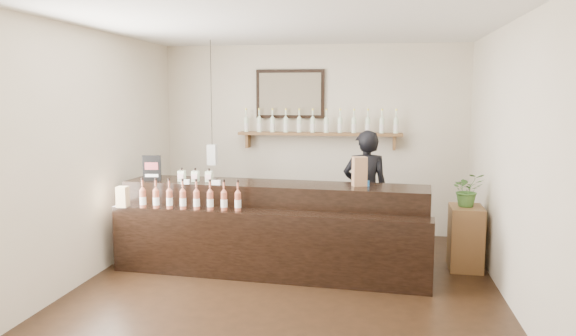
{
  "coord_description": "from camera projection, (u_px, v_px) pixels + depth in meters",
  "views": [
    {
      "loc": [
        0.92,
        -5.81,
        2.06
      ],
      "look_at": [
        -0.1,
        0.7,
        1.21
      ],
      "focal_mm": 35.0,
      "sensor_mm": 36.0,
      "label": 1
    }
  ],
  "objects": [
    {
      "name": "ground",
      "position": [
        287.0,
        286.0,
        6.1
      ],
      "size": [
        5.0,
        5.0,
        0.0
      ],
      "primitive_type": "plane",
      "color": "black",
      "rests_on": "ground"
    },
    {
      "name": "potted_plant",
      "position": [
        468.0,
        190.0,
        6.61
      ],
      "size": [
        0.42,
        0.38,
        0.4
      ],
      "primitive_type": "imported",
      "rotation": [
        0.0,
        0.0,
        0.21
      ],
      "color": "#3E6C2B",
      "rests_on": "side_cabinet"
    },
    {
      "name": "side_cabinet",
      "position": [
        466.0,
        238.0,
        6.68
      ],
      "size": [
        0.39,
        0.53,
        0.75
      ],
      "color": "brown",
      "rests_on": "ground"
    },
    {
      "name": "room_shell",
      "position": [
        287.0,
        130.0,
        5.88
      ],
      "size": [
        5.0,
        5.0,
        5.0
      ],
      "color": "beige",
      "rests_on": "ground"
    },
    {
      "name": "paper_bag",
      "position": [
        360.0,
        171.0,
        6.46
      ],
      "size": [
        0.18,
        0.16,
        0.34
      ],
      "color": "#906545",
      "rests_on": "counter"
    },
    {
      "name": "tape_dispenser",
      "position": [
        363.0,
        182.0,
        6.48
      ],
      "size": [
        0.14,
        0.06,
        0.12
      ],
      "color": "#175AA1",
      "rests_on": "counter"
    },
    {
      "name": "shopkeeper",
      "position": [
        366.0,
        183.0,
        7.38
      ],
      "size": [
        0.71,
        0.52,
        1.82
      ],
      "primitive_type": "imported",
      "rotation": [
        0.0,
        0.0,
        3.27
      ],
      "color": "black",
      "rests_on": "ground"
    },
    {
      "name": "back_wall_decor",
      "position": [
        303.0,
        116.0,
        8.22
      ],
      "size": [
        2.66,
        0.96,
        1.69
      ],
      "color": "brown",
      "rests_on": "ground"
    },
    {
      "name": "promo_sign",
      "position": [
        152.0,
        168.0,
        6.85
      ],
      "size": [
        0.23,
        0.05,
        0.31
      ],
      "color": "black",
      "rests_on": "counter"
    },
    {
      "name": "counter",
      "position": [
        271.0,
        230.0,
        6.63
      ],
      "size": [
        3.69,
        1.27,
        1.19
      ],
      "color": "black",
      "rests_on": "ground"
    }
  ]
}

